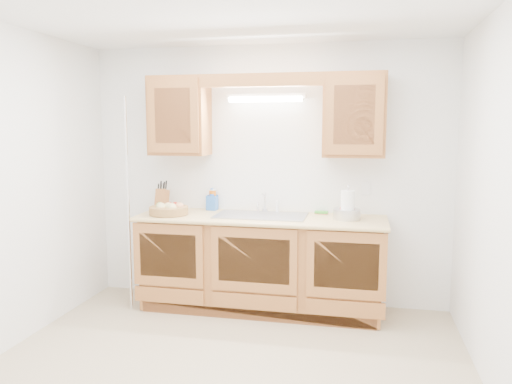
% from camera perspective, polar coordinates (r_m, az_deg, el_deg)
% --- Properties ---
extents(room, '(3.52, 3.50, 2.50)m').
position_cam_1_polar(room, '(3.43, -3.43, -0.50)').
color(room, tan).
rests_on(room, ground).
extents(base_cabinets, '(2.20, 0.60, 0.86)m').
position_cam_1_polar(base_cabinets, '(4.74, 0.55, -8.23)').
color(base_cabinets, '#A3632F').
rests_on(base_cabinets, ground).
extents(countertop, '(2.30, 0.63, 0.04)m').
position_cam_1_polar(countertop, '(4.63, 0.52, -3.03)').
color(countertop, tan).
rests_on(countertop, base_cabinets).
extents(upper_cabinet_left, '(0.55, 0.33, 0.75)m').
position_cam_1_polar(upper_cabinet_left, '(4.93, -8.72, 8.57)').
color(upper_cabinet_left, '#A3632F').
rests_on(upper_cabinet_left, room).
extents(upper_cabinet_right, '(0.55, 0.33, 0.75)m').
position_cam_1_polar(upper_cabinet_right, '(4.61, 11.19, 8.59)').
color(upper_cabinet_right, '#A3632F').
rests_on(upper_cabinet_right, room).
extents(valance, '(2.20, 0.05, 0.12)m').
position_cam_1_polar(valance, '(4.57, 0.55, 12.69)').
color(valance, '#A3632F').
rests_on(valance, room).
extents(fluorescent_fixture, '(0.76, 0.08, 0.08)m').
position_cam_1_polar(fluorescent_fixture, '(4.79, 1.10, 10.74)').
color(fluorescent_fixture, white).
rests_on(fluorescent_fixture, room).
extents(sink, '(0.84, 0.46, 0.36)m').
position_cam_1_polar(sink, '(4.66, 0.57, -3.61)').
color(sink, '#9E9EA3').
rests_on(sink, countertop).
extents(wire_shelf_pole, '(0.03, 0.03, 2.00)m').
position_cam_1_polar(wire_shelf_pole, '(4.76, -14.39, -1.50)').
color(wire_shelf_pole, silver).
rests_on(wire_shelf_pole, ground).
extents(outlet_plate, '(0.08, 0.01, 0.12)m').
position_cam_1_polar(outlet_plate, '(4.80, 12.45, 0.43)').
color(outlet_plate, white).
rests_on(outlet_plate, room).
extents(fruit_basket, '(0.38, 0.38, 0.11)m').
position_cam_1_polar(fruit_basket, '(4.78, -9.93, -1.96)').
color(fruit_basket, olive).
rests_on(fruit_basket, countertop).
extents(knife_block, '(0.10, 0.17, 0.30)m').
position_cam_1_polar(knife_block, '(5.04, -10.69, -0.81)').
color(knife_block, '#A3632F').
rests_on(knife_block, countertop).
extents(orange_canister, '(0.07, 0.07, 0.21)m').
position_cam_1_polar(orange_canister, '(4.99, -4.98, -0.85)').
color(orange_canister, '#D25C0B').
rests_on(orange_canister, countertop).
extents(soap_bottle, '(0.11, 0.11, 0.22)m').
position_cam_1_polar(soap_bottle, '(4.97, -5.03, -0.81)').
color(soap_bottle, blue).
rests_on(soap_bottle, countertop).
extents(sponge, '(0.12, 0.08, 0.03)m').
position_cam_1_polar(sponge, '(4.80, 7.47, -2.35)').
color(sponge, '#CC333F').
rests_on(sponge, countertop).
extents(paper_towel, '(0.15, 0.15, 0.31)m').
position_cam_1_polar(paper_towel, '(4.52, 10.44, -1.50)').
color(paper_towel, silver).
rests_on(paper_towel, countertop).
extents(apple_bowl, '(0.29, 0.29, 0.13)m').
position_cam_1_polar(apple_bowl, '(4.55, 10.35, -2.39)').
color(apple_bowl, silver).
rests_on(apple_bowl, countertop).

